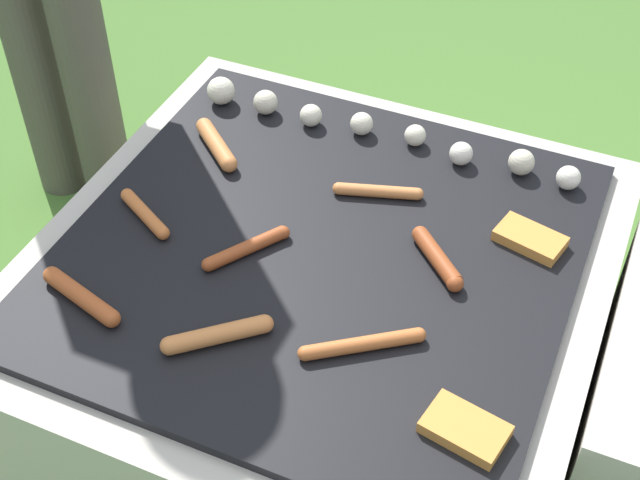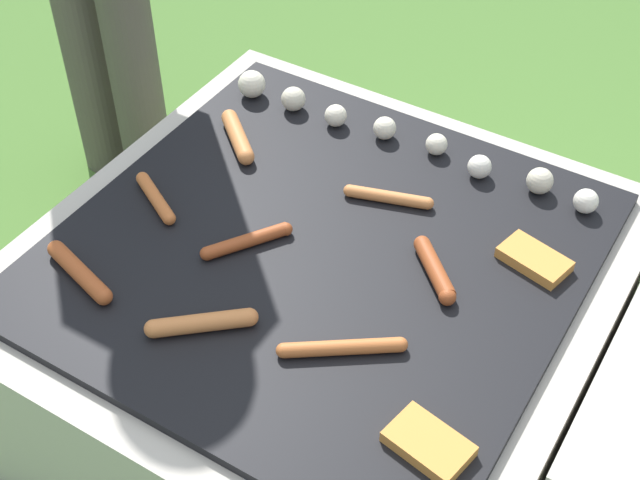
% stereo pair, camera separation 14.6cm
% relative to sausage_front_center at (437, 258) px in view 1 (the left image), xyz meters
% --- Properties ---
extents(ground_plane, '(14.00, 14.00, 0.00)m').
position_rel_sausage_front_center_xyz_m(ground_plane, '(-0.19, -0.04, -0.42)').
color(ground_plane, '#47702D').
extents(grill, '(0.93, 0.93, 0.41)m').
position_rel_sausage_front_center_xyz_m(grill, '(-0.19, -0.04, -0.22)').
color(grill, '#B2AA9E').
rests_on(grill, ground_plane).
extents(sausage_front_center, '(0.11, 0.11, 0.03)m').
position_rel_sausage_front_center_xyz_m(sausage_front_center, '(0.00, 0.00, 0.00)').
color(sausage_front_center, '#93421E').
rests_on(sausage_front_center, grill).
extents(sausage_front_left, '(0.17, 0.07, 0.03)m').
position_rel_sausage_front_center_xyz_m(sausage_front_left, '(-0.48, -0.30, 0.00)').
color(sausage_front_left, '#A34C23').
rests_on(sausage_front_left, grill).
extents(sausage_back_center, '(0.10, 0.14, 0.02)m').
position_rel_sausage_front_center_xyz_m(sausage_back_center, '(-0.30, -0.10, -0.00)').
color(sausage_back_center, '#93421E').
rests_on(sausage_back_center, grill).
extents(sausage_mid_left, '(0.13, 0.11, 0.03)m').
position_rel_sausage_front_center_xyz_m(sausage_mid_left, '(-0.47, 0.12, 0.00)').
color(sausage_mid_left, '#C6753D').
rests_on(sausage_mid_left, grill).
extents(sausage_mid_right, '(0.15, 0.06, 0.02)m').
position_rel_sausage_front_center_xyz_m(sausage_mid_right, '(-0.15, 0.12, -0.00)').
color(sausage_mid_right, '#C6753D').
rests_on(sausage_mid_right, grill).
extents(sausage_back_left, '(0.16, 0.12, 0.02)m').
position_rel_sausage_front_center_xyz_m(sausage_back_left, '(-0.05, -0.21, -0.00)').
color(sausage_back_left, '#B7602D').
rests_on(sausage_back_left, grill).
extents(sausage_back_right, '(0.13, 0.08, 0.02)m').
position_rel_sausage_front_center_xyz_m(sausage_back_right, '(-0.49, -0.10, -0.00)').
color(sausage_back_right, '#B7602D').
rests_on(sausage_back_right, grill).
extents(sausage_front_right, '(0.14, 0.12, 0.03)m').
position_rel_sausage_front_center_xyz_m(sausage_front_right, '(-0.25, -0.29, 0.00)').
color(sausage_front_right, '#C6753D').
rests_on(sausage_front_right, grill).
extents(bread_slice_center, '(0.12, 0.09, 0.02)m').
position_rel_sausage_front_center_xyz_m(bread_slice_center, '(0.13, 0.11, -0.00)').
color(bread_slice_center, '#D18438').
rests_on(bread_slice_center, grill).
extents(bread_slice_right, '(0.12, 0.09, 0.02)m').
position_rel_sausage_front_center_xyz_m(bread_slice_right, '(0.14, -0.30, -0.00)').
color(bread_slice_right, '#D18438').
rests_on(bread_slice_right, grill).
extents(mushroom_row, '(0.74, 0.07, 0.05)m').
position_rel_sausage_front_center_xyz_m(mushroom_row, '(-0.23, 0.27, 0.01)').
color(mushroom_row, beige).
rests_on(mushroom_row, grill).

